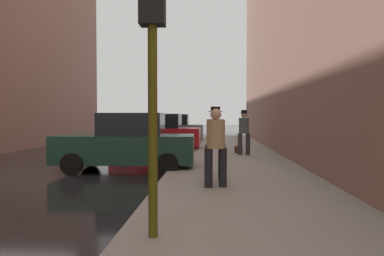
# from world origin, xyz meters

# --- Properties ---
(ground_plane) EXTENTS (120.00, 120.00, 0.00)m
(ground_plane) POSITION_xyz_m (0.00, 0.00, 0.00)
(ground_plane) COLOR black
(sidewalk) EXTENTS (4.00, 40.00, 0.15)m
(sidewalk) POSITION_xyz_m (6.00, 0.00, 0.07)
(sidewalk) COLOR gray
(sidewalk) RESTS_ON ground_plane
(parked_dark_green_sedan) EXTENTS (4.25, 2.16, 1.79)m
(parked_dark_green_sedan) POSITION_xyz_m (2.65, 1.59, 0.85)
(parked_dark_green_sedan) COLOR #193828
(parked_dark_green_sedan) RESTS_ON ground_plane
(parked_red_hatchback) EXTENTS (4.23, 2.12, 1.79)m
(parked_red_hatchback) POSITION_xyz_m (2.65, 8.04, 0.85)
(parked_red_hatchback) COLOR #B2191E
(parked_red_hatchback) RESTS_ON ground_plane
(parked_gray_coupe) EXTENTS (4.20, 2.06, 1.79)m
(parked_gray_coupe) POSITION_xyz_m (2.65, 14.29, 0.85)
(parked_gray_coupe) COLOR slate
(parked_gray_coupe) RESTS_ON ground_plane
(fire_hydrant) EXTENTS (0.42, 0.22, 0.70)m
(fire_hydrant) POSITION_xyz_m (4.45, 3.81, 0.50)
(fire_hydrant) COLOR red
(fire_hydrant) RESTS_ON sidewalk
(traffic_light) EXTENTS (0.32, 0.32, 3.60)m
(traffic_light) POSITION_xyz_m (4.50, -5.08, 2.76)
(traffic_light) COLOR #514C0F
(traffic_light) RESTS_ON sidewalk
(pedestrian_with_fedora) EXTENTS (0.52, 0.45, 1.78)m
(pedestrian_with_fedora) POSITION_xyz_m (5.35, -0.69, 1.14)
(pedestrian_with_fedora) COLOR black
(pedestrian_with_fedora) RESTS_ON sidewalk
(pedestrian_in_tan_coat) EXTENTS (0.53, 0.48, 1.71)m
(pedestrian_in_tan_coat) POSITION_xyz_m (5.34, -1.70, 1.10)
(pedestrian_in_tan_coat) COLOR black
(pedestrian_in_tan_coat) RESTS_ON sidewalk
(pedestrian_with_beanie) EXTENTS (0.52, 0.44, 1.78)m
(pedestrian_with_beanie) POSITION_xyz_m (6.53, 5.02, 1.14)
(pedestrian_with_beanie) COLOR #333338
(pedestrian_with_beanie) RESTS_ON sidewalk
(duffel_bag) EXTENTS (0.32, 0.44, 0.28)m
(duffel_bag) POSITION_xyz_m (6.38, 5.90, 0.29)
(duffel_bag) COLOR #472D19
(duffel_bag) RESTS_ON sidewalk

